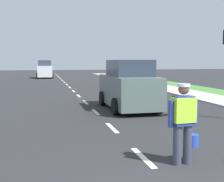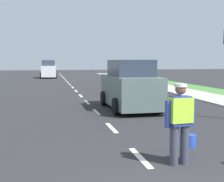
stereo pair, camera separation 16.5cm
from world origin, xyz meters
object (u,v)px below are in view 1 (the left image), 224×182
(road_worker, at_px, (184,120))
(car_oncoming_third, at_px, (45,70))
(car_parked_far, at_px, (130,78))
(car_outgoing_ahead, at_px, (129,86))

(road_worker, height_order, car_oncoming_third, car_oncoming_third)
(road_worker, xyz_separation_m, car_oncoming_third, (-2.52, 32.86, 0.11))
(car_parked_far, bearing_deg, car_outgoing_ahead, -107.26)
(car_oncoming_third, height_order, car_parked_far, car_oncoming_third)
(road_worker, relative_size, car_outgoing_ahead, 0.39)
(car_oncoming_third, distance_m, car_outgoing_ahead, 26.00)
(car_oncoming_third, height_order, car_outgoing_ahead, car_oncoming_third)
(car_oncoming_third, xyz_separation_m, car_parked_far, (6.01, -17.46, -0.12))
(car_outgoing_ahead, bearing_deg, car_oncoming_third, 97.58)
(car_oncoming_third, bearing_deg, car_outgoing_ahead, -82.42)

